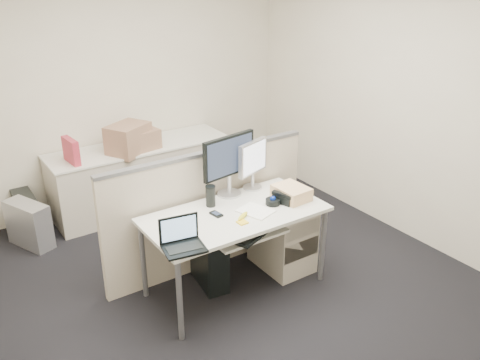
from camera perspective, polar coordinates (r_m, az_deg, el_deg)
floor at (r=4.55m, az=-0.53°, el=-11.94°), size 4.00×4.50×0.01m
wall_back at (r=5.86m, az=-12.98°, el=10.29°), size 4.00×0.02×2.70m
wall_right at (r=5.24m, az=18.17°, el=8.19°), size 0.02×4.50×2.70m
desk at (r=4.20m, az=-0.56°, el=-4.48°), size 1.50×0.75×0.73m
keyboard_tray at (r=4.09m, az=0.84°, el=-6.02°), size 0.62×0.32×0.02m
drawer_pedestal at (r=4.68m, az=4.78°, el=-6.13°), size 0.40×0.55×0.65m
cubicle_partition at (r=4.59m, az=-3.62°, el=-3.56°), size 2.00×0.06×1.10m
back_counter at (r=5.88m, az=-10.95°, el=0.33°), size 2.00×0.60×0.72m
monitor_main at (r=4.37m, az=-1.24°, el=1.60°), size 0.57×0.30×0.55m
monitor_small at (r=4.52m, az=1.43°, el=1.65°), size 0.40×0.28×0.44m
laptop at (r=3.63m, az=-6.36°, el=-6.30°), size 0.33×0.27×0.22m
trackball at (r=4.30m, az=3.70°, el=-2.46°), size 0.14×0.14×0.05m
desk_phone at (r=4.38m, az=5.30°, el=-1.89°), size 0.26×0.23×0.07m
paper_stack at (r=4.18m, az=1.76°, el=-3.50°), size 0.28×0.32×0.01m
sticky_pad at (r=4.01m, az=0.26°, el=-4.77°), size 0.08×0.08×0.01m
travel_mug at (r=4.25m, az=-3.33°, el=-1.87°), size 0.09×0.09×0.17m
banana at (r=4.07m, az=0.31°, el=-4.07°), size 0.16×0.11×0.04m
cellphone at (r=4.13m, az=-2.69°, el=-3.85°), size 0.07×0.12×0.02m
manila_folders at (r=4.40m, az=5.78°, el=-1.43°), size 0.25×0.31×0.11m
keyboard at (r=4.07m, az=1.75°, el=-5.75°), size 0.53×0.35×0.03m
pc_tower_desk at (r=4.50m, az=-3.57°, el=-8.88°), size 0.27×0.51×0.46m
pc_tower_spare_dark at (r=5.72m, az=-22.83°, el=-3.48°), size 0.19×0.46×0.43m
pc_tower_spare_silver at (r=5.45m, az=-22.61°, el=-4.63°), size 0.37×0.53×0.46m
cardboard_box_left at (r=5.54m, az=-12.42°, el=4.50°), size 0.53×0.49×0.32m
cardboard_box_right at (r=5.61m, az=-10.83°, el=4.40°), size 0.36×0.30×0.23m
red_binder at (r=5.39m, az=-18.43°, el=3.02°), size 0.09×0.30×0.27m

